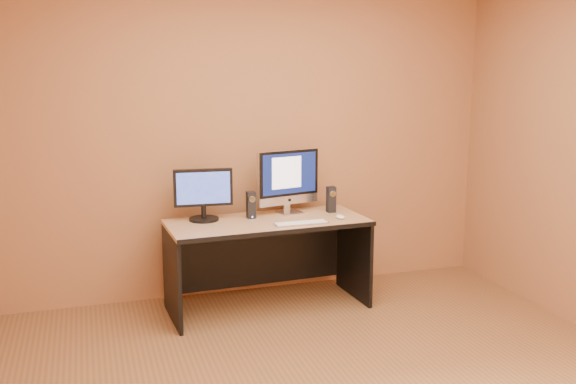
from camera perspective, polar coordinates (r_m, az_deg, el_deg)
walls at (r=3.31m, az=5.96°, el=1.69°), size 4.00×4.00×2.60m
desk at (r=4.94m, az=-1.82°, el=-6.46°), size 1.53×0.73×0.69m
imac at (r=5.03m, az=0.18°, el=0.96°), size 0.56×0.31×0.52m
second_monitor at (r=4.85m, az=-7.54°, el=-0.25°), size 0.47×0.26×0.39m
speaker_left at (r=4.91m, az=-3.30°, el=-1.15°), size 0.07×0.07×0.21m
speaker_right at (r=5.12m, az=3.85°, el=-0.66°), size 0.06×0.07×0.21m
keyboard at (r=4.73m, az=1.17°, el=-2.78°), size 0.40×0.11×0.02m
mouse at (r=4.91m, az=4.66°, el=-2.20°), size 0.07×0.10×0.03m
cable_a at (r=5.19m, az=0.19°, el=-1.58°), size 0.11×0.18×0.01m
cable_b at (r=5.18m, az=-0.14°, el=-1.60°), size 0.09×0.15×0.01m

